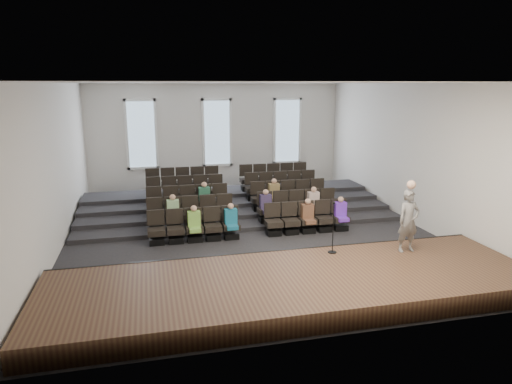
# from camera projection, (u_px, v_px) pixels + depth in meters

# --- Properties ---
(ground) EXTENTS (14.00, 14.00, 0.00)m
(ground) POSITION_uv_depth(u_px,v_px,m) (249.00, 231.00, 15.77)
(ground) COLOR black
(ground) RESTS_ON ground
(ceiling) EXTENTS (12.00, 14.00, 0.02)m
(ceiling) POSITION_uv_depth(u_px,v_px,m) (248.00, 82.00, 14.61)
(ceiling) COLOR white
(ceiling) RESTS_ON ground
(wall_back) EXTENTS (12.00, 0.04, 5.00)m
(wall_back) POSITION_uv_depth(u_px,v_px,m) (217.00, 137.00, 21.84)
(wall_back) COLOR silver
(wall_back) RESTS_ON ground
(wall_front) EXTENTS (12.00, 0.04, 5.00)m
(wall_front) POSITION_uv_depth(u_px,v_px,m) (329.00, 218.00, 8.55)
(wall_front) COLOR silver
(wall_front) RESTS_ON ground
(wall_left) EXTENTS (0.04, 14.00, 5.00)m
(wall_left) POSITION_uv_depth(u_px,v_px,m) (55.00, 167.00, 13.83)
(wall_left) COLOR silver
(wall_left) RESTS_ON ground
(wall_right) EXTENTS (0.04, 14.00, 5.00)m
(wall_right) POSITION_uv_depth(u_px,v_px,m) (410.00, 154.00, 16.55)
(wall_right) COLOR silver
(wall_right) RESTS_ON ground
(stage) EXTENTS (11.80, 3.60, 0.50)m
(stage) POSITION_uv_depth(u_px,v_px,m) (295.00, 286.00, 10.88)
(stage) COLOR #49331F
(stage) RESTS_ON ground
(stage_lip) EXTENTS (11.80, 0.06, 0.52)m
(stage_lip) POSITION_uv_depth(u_px,v_px,m) (275.00, 259.00, 12.56)
(stage_lip) COLOR black
(stage_lip) RESTS_ON ground
(risers) EXTENTS (11.80, 4.80, 0.60)m
(risers) POSITION_uv_depth(u_px,v_px,m) (232.00, 203.00, 18.73)
(risers) COLOR black
(risers) RESTS_ON ground
(seating_rows) EXTENTS (6.80, 4.70, 1.67)m
(seating_rows) POSITION_uv_depth(u_px,v_px,m) (240.00, 201.00, 17.07)
(seating_rows) COLOR black
(seating_rows) RESTS_ON ground
(windows) EXTENTS (8.44, 0.10, 3.24)m
(windows) POSITION_uv_depth(u_px,v_px,m) (217.00, 133.00, 21.73)
(windows) COLOR white
(windows) RESTS_ON wall_back
(audience) EXTENTS (6.05, 2.64, 1.10)m
(audience) POSITION_uv_depth(u_px,v_px,m) (257.00, 207.00, 15.87)
(audience) COLOR #80BA4A
(audience) RESTS_ON seating_rows
(speaker) EXTENTS (0.65, 0.44, 1.71)m
(speaker) POSITION_uv_depth(u_px,v_px,m) (408.00, 221.00, 12.30)
(speaker) COLOR #64625F
(speaker) RESTS_ON stage
(mic_stand) EXTENTS (0.24, 0.24, 1.42)m
(mic_stand) POSITION_uv_depth(u_px,v_px,m) (333.00, 238.00, 12.28)
(mic_stand) COLOR black
(mic_stand) RESTS_ON stage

